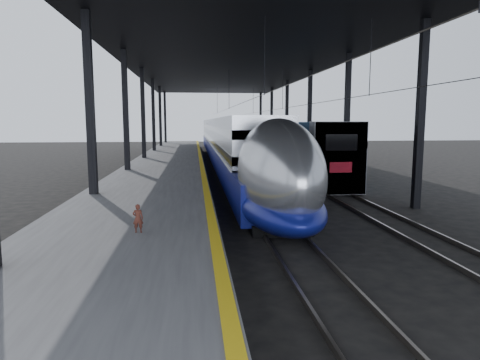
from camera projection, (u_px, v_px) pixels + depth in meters
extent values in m
plane|color=black|center=(231.00, 242.00, 15.21)|extent=(160.00, 160.00, 0.00)
cube|color=#4C4C4F|center=(166.00, 169.00, 34.48)|extent=(6.00, 80.00, 1.00)
cube|color=gold|center=(201.00, 162.00, 34.70)|extent=(0.30, 80.00, 0.01)
cube|color=slate|center=(226.00, 173.00, 35.04)|extent=(0.08, 80.00, 0.16)
cube|color=slate|center=(243.00, 173.00, 35.19)|extent=(0.08, 80.00, 0.16)
cube|color=slate|center=(285.00, 172.00, 35.56)|extent=(0.08, 80.00, 0.16)
cube|color=slate|center=(302.00, 172.00, 35.72)|extent=(0.08, 80.00, 0.16)
cube|color=black|center=(90.00, 116.00, 18.92)|extent=(0.35, 0.35, 9.00)
cube|color=black|center=(420.00, 116.00, 20.54)|extent=(0.35, 0.35, 9.00)
cube|color=black|center=(126.00, 118.00, 28.77)|extent=(0.35, 0.35, 9.00)
cube|color=black|center=(347.00, 118.00, 30.39)|extent=(0.35, 0.35, 9.00)
cube|color=black|center=(143.00, 119.00, 38.62)|extent=(0.35, 0.35, 9.00)
cube|color=black|center=(309.00, 119.00, 40.25)|extent=(0.35, 0.35, 9.00)
cube|color=black|center=(154.00, 120.00, 48.48)|extent=(0.35, 0.35, 9.00)
cube|color=black|center=(287.00, 120.00, 50.10)|extent=(0.35, 0.35, 9.00)
cube|color=black|center=(160.00, 120.00, 58.33)|extent=(0.35, 0.35, 9.00)
cube|color=black|center=(271.00, 120.00, 59.95)|extent=(0.35, 0.35, 9.00)
cube|color=black|center=(165.00, 120.00, 68.18)|extent=(0.35, 0.35, 9.00)
cube|color=black|center=(261.00, 120.00, 69.81)|extent=(0.35, 0.35, 9.00)
cube|color=black|center=(233.00, 58.00, 33.87)|extent=(18.00, 75.00, 0.45)
cylinder|color=slate|center=(234.00, 106.00, 34.39)|extent=(0.03, 74.00, 0.03)
cylinder|color=slate|center=(295.00, 106.00, 34.91)|extent=(0.03, 74.00, 0.03)
cube|color=#A9ABB0|center=(223.00, 138.00, 47.75)|extent=(3.06, 57.00, 4.22)
cube|color=navy|center=(224.00, 151.00, 46.45)|extent=(3.14, 62.00, 1.63)
cube|color=silver|center=(223.00, 143.00, 47.81)|extent=(3.16, 57.00, 0.11)
cube|color=black|center=(223.00, 127.00, 47.59)|extent=(3.10, 57.00, 0.44)
cube|color=black|center=(223.00, 138.00, 47.75)|extent=(3.10, 57.00, 0.44)
ellipsoid|color=#A9ABB0|center=(278.00, 172.00, 16.73)|extent=(3.06, 8.40, 4.22)
ellipsoid|color=navy|center=(277.00, 203.00, 16.90)|extent=(3.14, 8.40, 1.79)
ellipsoid|color=black|center=(293.00, 156.00, 14.06)|extent=(1.58, 2.20, 0.95)
cube|color=black|center=(277.00, 224.00, 17.01)|extent=(2.32, 2.60, 0.40)
cube|color=black|center=(231.00, 167.00, 38.69)|extent=(2.32, 2.60, 0.40)
cube|color=navy|center=(301.00, 149.00, 33.02)|extent=(3.04, 18.00, 4.12)
cube|color=gray|center=(337.00, 158.00, 24.74)|extent=(3.09, 1.20, 4.18)
cube|color=black|center=(341.00, 142.00, 24.01)|extent=(1.84, 0.06, 0.92)
cube|color=maroon|center=(341.00, 167.00, 24.20)|extent=(1.30, 0.06, 0.60)
cube|color=gray|center=(263.00, 139.00, 51.74)|extent=(3.04, 18.00, 4.12)
cube|color=gray|center=(244.00, 135.00, 70.46)|extent=(3.04, 18.00, 4.12)
cube|color=black|center=(324.00, 186.00, 27.37)|extent=(2.39, 2.40, 0.36)
cube|color=black|center=(267.00, 158.00, 49.05)|extent=(2.39, 2.40, 0.36)
imported|color=#50241A|center=(138.00, 218.00, 12.51)|extent=(0.32, 0.22, 0.85)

